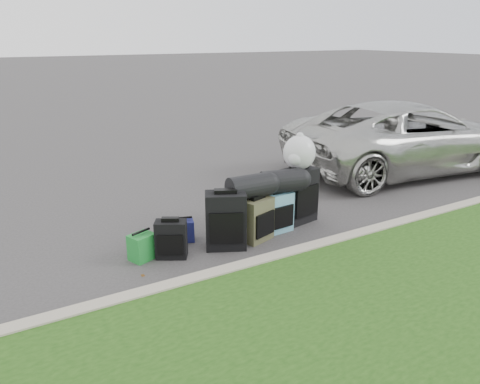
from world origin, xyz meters
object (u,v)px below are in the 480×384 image
suitcase_olive (257,219)px  tote_navy (183,231)px  suitcase_large_black_right (298,195)px  suitcase_large_black_left (226,221)px  suitcase_teal (278,212)px  tote_green (142,247)px  suitcase_small_black (171,239)px  suv (408,136)px

suitcase_olive → tote_navy: suitcase_olive is taller
suitcase_olive → suitcase_large_black_right: 0.92m
suitcase_large_black_left → suitcase_teal: suitcase_large_black_left is taller
suitcase_large_black_left → suitcase_teal: 0.89m
suitcase_olive → tote_green: bearing=154.7°
suitcase_teal → tote_green: suitcase_teal is taller
suitcase_large_black_left → tote_navy: 0.65m
tote_navy → suitcase_olive: bearing=-10.9°
suitcase_small_black → tote_navy: (0.33, 0.38, -0.09)m
tote_green → suitcase_large_black_left: bearing=-32.4°
suitcase_olive → tote_navy: 0.99m
suitcase_large_black_left → tote_green: bearing=-165.6°
suitcase_olive → suitcase_large_black_right: bearing=-0.7°
suitcase_teal → suitcase_large_black_right: bearing=15.1°
suitcase_large_black_right → suitcase_teal: bearing=-171.1°
suv → suitcase_large_black_left: bearing=113.4°
suitcase_large_black_left → suitcase_teal: size_ratio=1.31×
suv → tote_green: suv is taller
suv → tote_green: size_ratio=15.30×
suitcase_olive → tote_navy: bearing=134.3°
suitcase_small_black → suitcase_large_black_left: (0.72, -0.09, 0.13)m
suv → suitcase_small_black: suv is taller
suitcase_small_black → suitcase_teal: (1.60, 0.01, 0.04)m
suitcase_teal → tote_navy: size_ratio=1.96×
suitcase_teal → suitcase_large_black_right: suitcase_large_black_right is taller
suitcase_small_black → suitcase_large_black_right: size_ratio=0.59×
suitcase_large_black_left → suitcase_large_black_right: bearing=36.9°
suitcase_olive → tote_green: 1.54m
suitcase_large_black_left → tote_navy: suitcase_large_black_left is taller
tote_navy → tote_green: bearing=-141.6°
suitcase_large_black_left → suitcase_olive: (0.47, -0.00, -0.08)m
tote_green → suitcase_teal: bearing=-24.2°
suitcase_large_black_left → tote_green: (-1.05, 0.22, -0.21)m
suitcase_small_black → suitcase_large_black_right: suitcase_large_black_right is taller
suv → suitcase_teal: 4.26m
suitcase_large_black_left → tote_green: 1.10m
suitcase_small_black → tote_navy: 0.51m
suv → tote_green: (-5.98, -1.17, -0.53)m
suv → tote_navy: 5.42m
tote_green → tote_navy: 0.71m
suitcase_large_black_right → tote_green: (-2.40, -0.04, -0.24)m
suitcase_large_black_left → suv: bearing=41.7°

